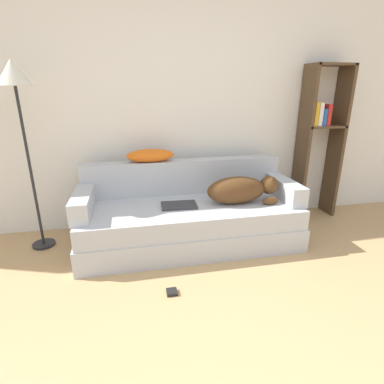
{
  "coord_description": "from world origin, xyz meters",
  "views": [
    {
      "loc": [
        -0.57,
        -0.65,
        1.41
      ],
      "look_at": [
        -0.06,
        1.79,
        0.55
      ],
      "focal_mm": 28.0,
      "sensor_mm": 36.0,
      "label": 1
    }
  ],
  "objects_px": {
    "throw_pillow": "(150,155)",
    "floor_lamp": "(16,90)",
    "laptop": "(179,205)",
    "couch": "(190,224)",
    "power_adapter": "(172,292)",
    "dog": "(242,190)",
    "bookshelf": "(320,134)"
  },
  "relations": [
    {
      "from": "couch",
      "to": "bookshelf",
      "type": "xyz_separation_m",
      "value": [
        1.54,
        0.42,
        0.75
      ]
    },
    {
      "from": "couch",
      "to": "power_adapter",
      "type": "relative_size",
      "value": 26.2
    },
    {
      "from": "floor_lamp",
      "to": "power_adapter",
      "type": "distance_m",
      "value": 2.01
    },
    {
      "from": "dog",
      "to": "bookshelf",
      "type": "bearing_deg",
      "value": 24.28
    },
    {
      "from": "couch",
      "to": "bookshelf",
      "type": "distance_m",
      "value": 1.76
    },
    {
      "from": "laptop",
      "to": "throw_pillow",
      "type": "height_order",
      "value": "throw_pillow"
    },
    {
      "from": "dog",
      "to": "laptop",
      "type": "relative_size",
      "value": 2.09
    },
    {
      "from": "throw_pillow",
      "to": "floor_lamp",
      "type": "distance_m",
      "value": 1.22
    },
    {
      "from": "laptop",
      "to": "power_adapter",
      "type": "distance_m",
      "value": 0.81
    },
    {
      "from": "laptop",
      "to": "throw_pillow",
      "type": "distance_m",
      "value": 0.58
    },
    {
      "from": "power_adapter",
      "to": "dog",
      "type": "bearing_deg",
      "value": 41.13
    },
    {
      "from": "dog",
      "to": "floor_lamp",
      "type": "height_order",
      "value": "floor_lamp"
    },
    {
      "from": "dog",
      "to": "laptop",
      "type": "distance_m",
      "value": 0.6
    },
    {
      "from": "couch",
      "to": "laptop",
      "type": "height_order",
      "value": "laptop"
    },
    {
      "from": "bookshelf",
      "to": "throw_pillow",
      "type": "bearing_deg",
      "value": -177.51
    },
    {
      "from": "bookshelf",
      "to": "floor_lamp",
      "type": "relative_size",
      "value": 1.01
    },
    {
      "from": "throw_pillow",
      "to": "floor_lamp",
      "type": "height_order",
      "value": "floor_lamp"
    },
    {
      "from": "couch",
      "to": "throw_pillow",
      "type": "distance_m",
      "value": 0.76
    },
    {
      "from": "couch",
      "to": "power_adapter",
      "type": "bearing_deg",
      "value": -111.12
    },
    {
      "from": "dog",
      "to": "floor_lamp",
      "type": "distance_m",
      "value": 2.07
    },
    {
      "from": "throw_pillow",
      "to": "floor_lamp",
      "type": "xyz_separation_m",
      "value": [
        -1.05,
        -0.11,
        0.6
      ]
    },
    {
      "from": "throw_pillow",
      "to": "couch",
      "type": "bearing_deg",
      "value": -45.85
    },
    {
      "from": "couch",
      "to": "laptop",
      "type": "bearing_deg",
      "value": -162.39
    },
    {
      "from": "floor_lamp",
      "to": "power_adapter",
      "type": "relative_size",
      "value": 21.25
    },
    {
      "from": "laptop",
      "to": "floor_lamp",
      "type": "height_order",
      "value": "floor_lamp"
    },
    {
      "from": "laptop",
      "to": "dog",
      "type": "bearing_deg",
      "value": -0.19
    },
    {
      "from": "dog",
      "to": "power_adapter",
      "type": "relative_size",
      "value": 8.88
    },
    {
      "from": "dog",
      "to": "bookshelf",
      "type": "xyz_separation_m",
      "value": [
        1.07,
        0.48,
        0.41
      ]
    },
    {
      "from": "throw_pillow",
      "to": "bookshelf",
      "type": "relative_size",
      "value": 0.28
    },
    {
      "from": "dog",
      "to": "bookshelf",
      "type": "distance_m",
      "value": 1.24
    },
    {
      "from": "dog",
      "to": "floor_lamp",
      "type": "xyz_separation_m",
      "value": [
        -1.85,
        0.29,
        0.87
      ]
    },
    {
      "from": "dog",
      "to": "bookshelf",
      "type": "height_order",
      "value": "bookshelf"
    }
  ]
}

